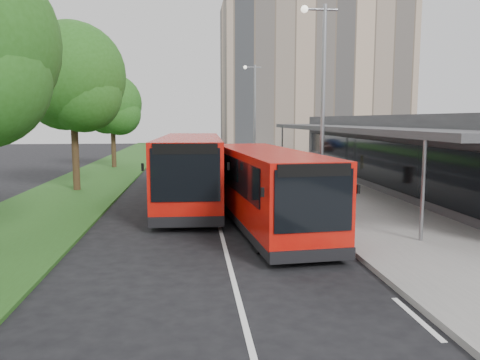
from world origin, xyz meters
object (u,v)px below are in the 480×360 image
object	(u,v)px
bus_second	(191,170)
car_far	(190,144)
litter_bin	(305,176)
bollard	(278,163)
car_near	(217,146)
bus_main	(266,188)
tree_far	(112,108)
lamp_post_far	(254,108)
lamp_post_near	(321,95)
tree_mid	(72,83)

from	to	relation	value
bus_second	car_far	distance (m)	40.91
litter_bin	bollard	xyz separation A→B (m)	(-0.12, 7.79, 0.03)
bollard	car_far	bearing A→B (deg)	103.03
bus_second	car_near	world-z (taller)	bus_second
bus_main	bollard	size ratio (longest dim) A/B	9.71
tree_far	car_near	bearing A→B (deg)	63.52
bus_second	car_near	distance (m)	34.84
lamp_post_far	car_far	xyz separation A→B (m)	(-5.30, 23.36, -4.12)
lamp_post_far	bus_main	distance (m)	22.58
lamp_post_far	car_far	bearing A→B (deg)	102.78
lamp_post_far	car_far	size ratio (longest dim) A/B	2.22
bus_main	car_far	xyz separation A→B (m)	(-2.82, 45.55, -0.80)
lamp_post_near	lamp_post_far	xyz separation A→B (m)	(0.00, 20.00, 0.00)
tree_far	bus_main	distance (m)	23.17
lamp_post_far	litter_bin	size ratio (longest dim) A/B	8.52
litter_bin	lamp_post_far	bearing A→B (deg)	95.94
bollard	car_far	xyz separation A→B (m)	(-6.48, 27.99, -0.06)
tree_mid	tree_far	xyz separation A→B (m)	(0.00, 12.00, -0.97)
lamp_post_near	bollard	size ratio (longest dim) A/B	7.95
tree_mid	bus_main	xyz separation A→B (m)	(8.64, -9.25, -4.26)
lamp_post_far	car_near	distance (m)	17.77
lamp_post_near	bus_second	size ratio (longest dim) A/B	0.74
tree_far	litter_bin	xyz separation A→B (m)	(12.42, -11.47, -4.07)
litter_bin	car_near	distance (m)	29.77
lamp_post_far	tree_far	bearing A→B (deg)	-175.13
tree_mid	car_near	size ratio (longest dim) A/B	2.38
litter_bin	bollard	distance (m)	7.79
bus_second	litter_bin	distance (m)	8.26
tree_far	lamp_post_near	size ratio (longest dim) A/B	0.91
tree_far	car_far	size ratio (longest dim) A/B	2.02
lamp_post_near	bus_second	xyz separation A→B (m)	(-5.12, 2.46, -3.16)
tree_far	lamp_post_far	bearing A→B (deg)	4.87
tree_mid	bus_main	size ratio (longest dim) A/B	0.90
bus_second	car_far	xyz separation A→B (m)	(-0.18, 40.90, -0.96)
car_near	tree_mid	bearing A→B (deg)	-105.12
tree_far	lamp_post_near	world-z (taller)	lamp_post_near
tree_far	lamp_post_far	distance (m)	11.17
tree_mid	car_near	world-z (taller)	tree_mid
bus_second	bus_main	bearing A→B (deg)	-58.84
lamp_post_near	bollard	bearing A→B (deg)	85.62
tree_mid	lamp_post_near	bearing A→B (deg)	-32.36
bollard	car_near	distance (m)	22.04
lamp_post_far	bus_second	world-z (taller)	lamp_post_far
lamp_post_far	bus_second	distance (m)	18.54
tree_mid	tree_far	world-z (taller)	tree_mid
lamp_post_near	tree_far	bearing A→B (deg)	120.29
bus_main	car_far	bearing A→B (deg)	88.34
tree_mid	bus_second	world-z (taller)	tree_mid
car_near	bus_second	bearing A→B (deg)	-93.40
tree_mid	lamp_post_far	xyz separation A→B (m)	(11.13, 12.95, -0.94)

